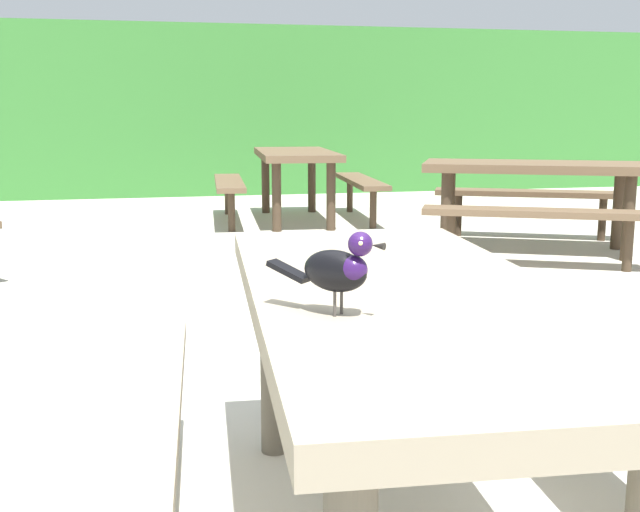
# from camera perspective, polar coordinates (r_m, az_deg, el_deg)

# --- Properties ---
(hedge_wall) EXTENTS (28.00, 2.07, 2.28)m
(hedge_wall) POSITION_cam_1_polar(r_m,az_deg,el_deg) (11.76, -9.91, 10.34)
(hedge_wall) COLOR #387A33
(hedge_wall) RESTS_ON ground
(picnic_table_foreground) EXTENTS (1.79, 1.85, 0.74)m
(picnic_table_foreground) POSITION_cam_1_polar(r_m,az_deg,el_deg) (2.01, 5.99, -7.26)
(picnic_table_foreground) COLOR gray
(picnic_table_foreground) RESTS_ON ground
(bird_grackle) EXTENTS (0.22, 0.22, 0.18)m
(bird_grackle) POSITION_cam_1_polar(r_m,az_deg,el_deg) (1.65, 1.43, -0.88)
(bird_grackle) COLOR black
(bird_grackle) RESTS_ON picnic_table_foreground
(picnic_table_mid_left) EXTENTS (2.25, 2.24, 0.74)m
(picnic_table_mid_left) POSITION_cam_1_polar(r_m,az_deg,el_deg) (6.72, 15.35, 5.00)
(picnic_table_mid_left) COLOR brown
(picnic_table_mid_left) RESTS_ON ground
(picnic_table_far_centre) EXTENTS (1.80, 1.85, 0.74)m
(picnic_table_far_centre) POSITION_cam_1_polar(r_m,az_deg,el_deg) (8.29, -1.78, 6.38)
(picnic_table_far_centre) COLOR brown
(picnic_table_far_centre) RESTS_ON ground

